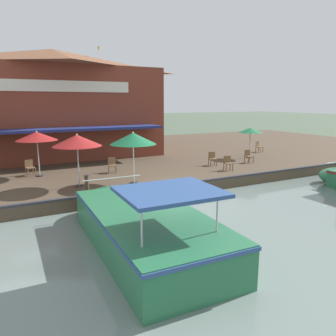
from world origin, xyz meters
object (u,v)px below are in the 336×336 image
(waterfront_restaurant, at_px, (55,102))
(cafe_chair_beside_entrance, at_px, (259,146))
(patio_umbrella_near_quay_edge, at_px, (37,136))
(cafe_chair_facing_river, at_px, (112,164))
(patio_umbrella_by_entrance, at_px, (77,140))
(motorboat_distant_upstream, at_px, (138,221))
(patio_umbrella_far_corner, at_px, (133,138))
(patio_umbrella_mid_patio_left, at_px, (250,130))
(cafe_chair_mid_patio, at_px, (30,167))
(tree_upstream_bank, at_px, (69,88))
(mooring_post, at_px, (87,185))
(cafe_chair_far_corner_seat, at_px, (248,156))
(cafe_chair_back_row_seat, at_px, (212,158))
(cafe_chair_under_first_umbrella, at_px, (228,162))

(waterfront_restaurant, bearing_deg, cafe_chair_beside_entrance, 65.10)
(patio_umbrella_near_quay_edge, relative_size, cafe_chair_facing_river, 2.90)
(patio_umbrella_by_entrance, height_order, motorboat_distant_upstream, patio_umbrella_by_entrance)
(patio_umbrella_far_corner, bearing_deg, patio_umbrella_mid_patio_left, 107.51)
(patio_umbrella_near_quay_edge, height_order, cafe_chair_mid_patio, patio_umbrella_near_quay_edge)
(patio_umbrella_near_quay_edge, xyz_separation_m, tree_upstream_bank, (-11.95, 4.17, 2.97))
(waterfront_restaurant, xyz_separation_m, patio_umbrella_near_quay_edge, (7.83, -2.31, -1.78))
(patio_umbrella_by_entrance, height_order, tree_upstream_bank, tree_upstream_bank)
(patio_umbrella_by_entrance, distance_m, mooring_post, 2.46)
(tree_upstream_bank, bearing_deg, mooring_post, -9.43)
(patio_umbrella_far_corner, height_order, mooring_post, patio_umbrella_far_corner)
(patio_umbrella_by_entrance, height_order, mooring_post, patio_umbrella_by_entrance)
(waterfront_restaurant, bearing_deg, patio_umbrella_near_quay_edge, -16.44)
(patio_umbrella_by_entrance, bearing_deg, cafe_chair_far_corner_seat, 95.65)
(waterfront_restaurant, height_order, tree_upstream_bank, waterfront_restaurant)
(patio_umbrella_far_corner, height_order, cafe_chair_beside_entrance, patio_umbrella_far_corner)
(patio_umbrella_near_quay_edge, relative_size, cafe_chair_back_row_seat, 2.90)
(tree_upstream_bank, bearing_deg, patio_umbrella_near_quay_edge, -19.24)
(patio_umbrella_mid_patio_left, distance_m, cafe_chair_mid_patio, 14.82)
(patio_umbrella_far_corner, height_order, cafe_chair_under_first_umbrella, patio_umbrella_far_corner)
(patio_umbrella_near_quay_edge, distance_m, cafe_chair_far_corner_seat, 13.15)
(patio_umbrella_near_quay_edge, bearing_deg, cafe_chair_beside_entrance, 93.81)
(waterfront_restaurant, bearing_deg, patio_umbrella_by_entrance, -4.64)
(cafe_chair_back_row_seat, relative_size, mooring_post, 0.94)
(cafe_chair_under_first_umbrella, bearing_deg, patio_umbrella_by_entrance, -91.48)
(patio_umbrella_by_entrance, relative_size, tree_upstream_bank, 0.34)
(cafe_chair_mid_patio, xyz_separation_m, mooring_post, (5.50, 1.79, -0.01))
(motorboat_distant_upstream, relative_size, mooring_post, 8.81)
(waterfront_restaurant, bearing_deg, cafe_chair_back_row_seat, 39.40)
(cafe_chair_back_row_seat, height_order, cafe_chair_mid_patio, same)
(motorboat_distant_upstream, height_order, tree_upstream_bank, tree_upstream_bank)
(patio_umbrella_mid_patio_left, bearing_deg, cafe_chair_beside_entrance, 124.40)
(patio_umbrella_near_quay_edge, bearing_deg, cafe_chair_facing_river, 77.08)
(waterfront_restaurant, relative_size, patio_umbrella_by_entrance, 5.80)
(cafe_chair_far_corner_seat, height_order, tree_upstream_bank, tree_upstream_bank)
(patio_umbrella_near_quay_edge, xyz_separation_m, motorboat_distant_upstream, (9.19, 1.99, -2.06))
(cafe_chair_mid_patio, xyz_separation_m, motorboat_distant_upstream, (9.72, 2.42, -0.34))
(patio_umbrella_by_entrance, xyz_separation_m, cafe_chair_mid_patio, (-3.78, -1.84, -1.74))
(waterfront_restaurant, height_order, patio_umbrella_by_entrance, waterfront_restaurant)
(patio_umbrella_near_quay_edge, height_order, tree_upstream_bank, tree_upstream_bank)
(patio_umbrella_by_entrance, xyz_separation_m, cafe_chair_under_first_umbrella, (0.23, 8.69, -1.74))
(waterfront_restaurant, xyz_separation_m, tree_upstream_bank, (-4.12, 1.86, 1.19))
(waterfront_restaurant, distance_m, motorboat_distant_upstream, 17.45)
(patio_umbrella_far_corner, height_order, cafe_chair_mid_patio, patio_umbrella_far_corner)
(mooring_post, bearing_deg, cafe_chair_beside_entrance, 111.53)
(cafe_chair_mid_patio, bearing_deg, cafe_chair_facing_river, 71.60)
(cafe_chair_beside_entrance, bearing_deg, cafe_chair_under_first_umbrella, -55.48)
(waterfront_restaurant, distance_m, patio_umbrella_by_entrance, 11.25)
(waterfront_restaurant, distance_m, cafe_chair_facing_river, 9.51)
(motorboat_distant_upstream, bearing_deg, patio_umbrella_by_entrance, -174.42)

